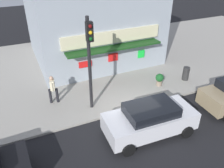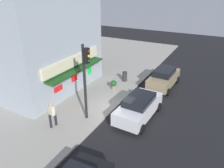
% 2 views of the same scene
% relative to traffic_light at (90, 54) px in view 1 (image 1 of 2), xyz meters
% --- Properties ---
extents(ground_plane, '(62.81, 62.81, 0.00)m').
position_rel_traffic_light_xyz_m(ground_plane, '(1.83, -1.01, -3.44)').
color(ground_plane, black).
extents(sidewalk, '(41.87, 13.30, 0.13)m').
position_rel_traffic_light_xyz_m(sidewalk, '(1.83, 5.64, -3.38)').
color(sidewalk, '#A39E93').
rests_on(sidewalk, ground_plane).
extents(corner_building, '(9.07, 8.98, 7.75)m').
position_rel_traffic_light_xyz_m(corner_building, '(2.63, 7.16, 0.56)').
color(corner_building, '#9EA8B2').
rests_on(corner_building, sidewalk).
extents(traffic_light, '(0.32, 0.58, 5.17)m').
position_rel_traffic_light_xyz_m(traffic_light, '(0.00, 0.00, 0.00)').
color(traffic_light, black).
rests_on(traffic_light, sidewalk).
extents(trash_can, '(0.44, 0.44, 0.92)m').
position_rel_traffic_light_xyz_m(trash_can, '(6.97, 0.48, -2.85)').
color(trash_can, '#2D2D2D').
rests_on(trash_can, sidewalk).
extents(pedestrian, '(0.57, 0.54, 1.74)m').
position_rel_traffic_light_xyz_m(pedestrian, '(-1.85, 1.44, -2.37)').
color(pedestrian, black).
rests_on(pedestrian, sidewalk).
extents(potted_plant_by_doorway, '(0.53, 0.53, 0.83)m').
position_rel_traffic_light_xyz_m(potted_plant_by_doorway, '(4.88, 0.57, -2.84)').
color(potted_plant_by_doorway, gray).
rests_on(potted_plant_by_doorway, sidewalk).
extents(parked_car_white, '(4.53, 2.24, 1.66)m').
position_rel_traffic_light_xyz_m(parked_car_white, '(1.92, -2.96, -2.58)').
color(parked_car_white, silver).
rests_on(parked_car_white, ground_plane).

